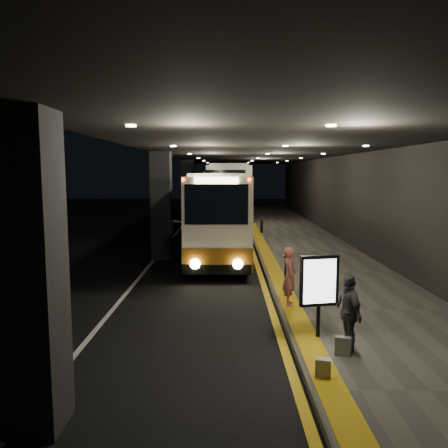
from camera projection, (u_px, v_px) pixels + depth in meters
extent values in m
plane|color=black|center=(190.00, 283.00, 14.11)|extent=(90.00, 90.00, 0.00)
cube|color=silver|center=(159.00, 254.00, 19.09)|extent=(0.12, 50.00, 0.01)
cube|color=gold|center=(254.00, 254.00, 19.06)|extent=(0.18, 50.00, 0.01)
cube|color=#514C44|center=(309.00, 253.00, 19.03)|extent=(4.50, 50.00, 0.15)
cube|color=gold|center=(265.00, 251.00, 19.04)|extent=(0.50, 50.00, 0.01)
cube|color=black|center=(363.00, 185.00, 18.67)|extent=(0.10, 50.00, 6.00)
cube|color=black|center=(29.00, 274.00, 5.92)|extent=(0.80, 0.80, 4.40)
cube|color=black|center=(161.00, 206.00, 17.83)|extent=(0.80, 0.80, 4.40)
cube|color=black|center=(188.00, 192.00, 29.75)|extent=(0.80, 0.80, 4.40)
cube|color=black|center=(258.00, 148.00, 18.52)|extent=(9.00, 50.00, 0.40)
cube|color=beige|center=(219.00, 211.00, 19.08)|extent=(2.32, 10.83, 3.07)
cube|color=brown|center=(219.00, 236.00, 19.21)|extent=(2.34, 10.85, 0.81)
cube|color=black|center=(216.00, 204.00, 13.60)|extent=(1.98, 0.07, 1.26)
cube|color=black|center=(217.00, 269.00, 13.92)|extent=(2.21, 0.26, 0.32)
cylinder|color=black|center=(190.00, 258.00, 15.85)|extent=(0.25, 0.90, 0.90)
cylinder|color=black|center=(245.00, 258.00, 15.84)|extent=(0.25, 0.90, 0.90)
cylinder|color=black|center=(201.00, 232.00, 22.84)|extent=(0.25, 0.90, 0.90)
cylinder|color=black|center=(240.00, 232.00, 22.82)|extent=(0.25, 0.90, 0.90)
sphere|color=#FFEAA5|center=(195.00, 264.00, 13.82)|extent=(0.32, 0.32, 0.32)
sphere|color=#FFEAA5|center=(238.00, 264.00, 13.81)|extent=(0.32, 0.32, 0.32)
cube|color=#FFF2BF|center=(216.00, 180.00, 13.50)|extent=(1.35, 0.06, 0.20)
cube|color=beige|center=(226.00, 192.00, 30.86)|extent=(3.05, 12.58, 3.54)
cube|color=brown|center=(226.00, 210.00, 31.01)|extent=(3.07, 12.60, 0.94)
cube|color=black|center=(225.00, 183.00, 24.53)|extent=(2.29, 0.14, 1.46)
cube|color=black|center=(225.00, 225.00, 24.89)|extent=(2.56, 0.34, 0.36)
cylinder|color=black|center=(206.00, 221.00, 27.13)|extent=(0.29, 1.04, 1.04)
cylinder|color=black|center=(244.00, 221.00, 27.11)|extent=(0.29, 1.04, 1.04)
cylinder|color=black|center=(211.00, 210.00, 35.20)|extent=(0.29, 1.04, 1.04)
cylinder|color=black|center=(240.00, 210.00, 35.18)|extent=(0.29, 1.04, 1.04)
imported|color=#C3645B|center=(290.00, 276.00, 11.21)|extent=(0.40, 0.58, 1.52)
imported|color=#434447|center=(348.00, 312.00, 8.37)|extent=(0.63, 0.95, 1.49)
cube|color=black|center=(343.00, 346.00, 8.16)|extent=(0.32, 0.21, 0.36)
cube|color=silver|center=(323.00, 368.00, 7.31)|extent=(0.28, 0.21, 0.32)
cylinder|color=black|center=(318.00, 321.00, 9.06)|extent=(0.08, 0.08, 0.67)
cube|color=black|center=(319.00, 281.00, 8.96)|extent=(0.82, 0.26, 1.06)
cube|color=white|center=(320.00, 281.00, 8.90)|extent=(0.68, 0.15, 0.91)
cylinder|color=black|center=(285.00, 275.00, 12.33)|extent=(0.05, 0.05, 1.07)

